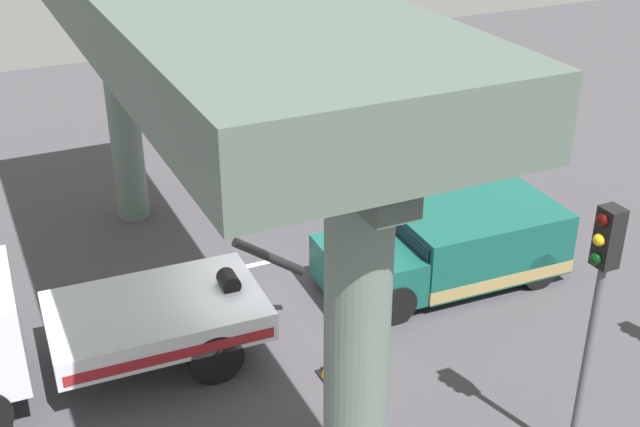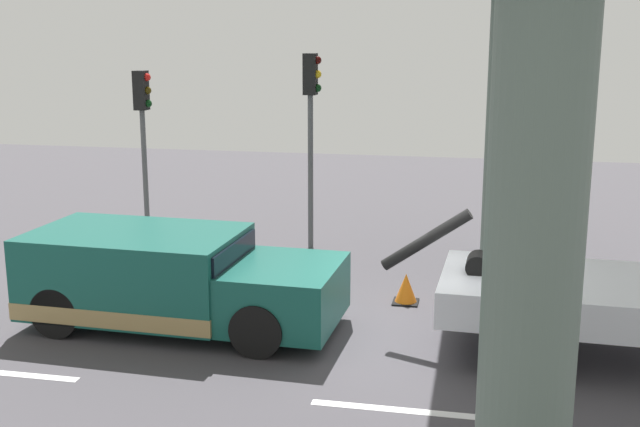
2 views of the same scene
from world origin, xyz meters
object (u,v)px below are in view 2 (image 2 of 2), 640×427
object	(u,v)px
traffic_cone_orange	(406,289)
towed_van_green	(169,280)
traffic_light_far	(311,108)
traffic_light_near	(143,117)

from	to	relation	value
traffic_cone_orange	towed_van_green	bearing A→B (deg)	-153.31
towed_van_green	traffic_light_far	size ratio (longest dim) A/B	1.20
towed_van_green	traffic_cone_orange	distance (m)	4.27
traffic_light_near	traffic_cone_orange	bearing A→B (deg)	-27.81
towed_van_green	traffic_light_near	distance (m)	6.36
towed_van_green	traffic_light_far	bearing A→B (deg)	76.54
traffic_cone_orange	traffic_light_near	bearing A→B (deg)	152.19
towed_van_green	traffic_cone_orange	size ratio (longest dim) A/B	9.52
traffic_light_near	traffic_cone_orange	xyz separation A→B (m)	(6.51, -3.43, -2.65)
traffic_light_near	traffic_cone_orange	size ratio (longest dim) A/B	7.19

